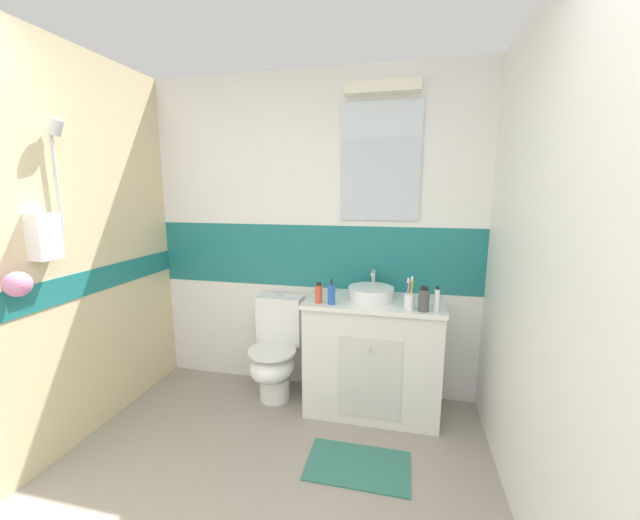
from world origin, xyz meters
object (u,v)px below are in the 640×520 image
(toilet, at_px, (276,352))
(soap_dispenser, at_px, (331,294))
(sink_basin, at_px, (371,293))
(toothbrush_cup, at_px, (409,301))
(mouthwash_bottle, at_px, (424,300))
(deodorant_spray_can, at_px, (319,293))
(toothpaste_tube_upright, at_px, (437,300))

(toilet, height_order, soap_dispenser, soap_dispenser)
(sink_basin, height_order, soap_dispenser, sink_basin)
(toothbrush_cup, distance_m, mouthwash_bottle, 0.09)
(sink_basin, xyz_separation_m, soap_dispenser, (-0.25, -0.17, 0.02))
(soap_dispenser, relative_size, deodorant_spray_can, 1.23)
(sink_basin, height_order, toothbrush_cup, toothbrush_cup)
(toilet, height_order, mouthwash_bottle, mouthwash_bottle)
(toilet, distance_m, soap_dispenser, 0.75)
(deodorant_spray_can, bearing_deg, toothbrush_cup, -1.01)
(toilet, relative_size, deodorant_spray_can, 5.54)
(deodorant_spray_can, height_order, toothpaste_tube_upright, toothpaste_tube_upright)
(toothbrush_cup, distance_m, deodorant_spray_can, 0.61)
(sink_basin, distance_m, toilet, 0.90)
(soap_dispenser, distance_m, mouthwash_bottle, 0.61)
(toilet, bearing_deg, deodorant_spray_can, -23.37)
(toothbrush_cup, relative_size, mouthwash_bottle, 1.37)
(deodorant_spray_can, bearing_deg, toothpaste_tube_upright, -0.90)
(toilet, distance_m, toothbrush_cup, 1.15)
(toilet, xyz_separation_m, toothpaste_tube_upright, (1.17, -0.18, 0.56))
(deodorant_spray_can, xyz_separation_m, mouthwash_bottle, (0.70, -0.02, 0.01))
(mouthwash_bottle, bearing_deg, toothbrush_cup, 172.19)
(sink_basin, xyz_separation_m, toothpaste_tube_upright, (0.44, -0.18, 0.03))
(soap_dispenser, relative_size, mouthwash_bottle, 1.10)
(deodorant_spray_can, distance_m, mouthwash_bottle, 0.70)
(toilet, bearing_deg, soap_dispenser, -20.03)
(toothbrush_cup, bearing_deg, deodorant_spray_can, 178.99)
(mouthwash_bottle, xyz_separation_m, toothpaste_tube_upright, (0.08, 0.01, 0.00))
(toilet, distance_m, deodorant_spray_can, 0.69)
(deodorant_spray_can, height_order, mouthwash_bottle, mouthwash_bottle)
(soap_dispenser, height_order, deodorant_spray_can, soap_dispenser)
(toothbrush_cup, relative_size, deodorant_spray_can, 1.54)
(sink_basin, relative_size, toothbrush_cup, 1.65)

